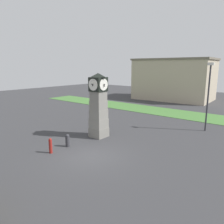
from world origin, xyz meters
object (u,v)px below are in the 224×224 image
Objects in this scene: bollard_mid_row at (68,140)px; street_lamp_near_road at (208,92)px; bollard_near_tower at (50,146)px; clock_tower at (98,106)px.

bollard_mid_row is 0.15× the size of street_lamp_near_road.
street_lamp_near_road reaches higher than bollard_near_tower.
clock_tower reaches higher than bollard_near_tower.
bollard_near_tower is at bearing -91.17° from clock_tower.
street_lamp_near_road is at bearing 58.27° from bollard_mid_row.
clock_tower is at bearing -130.63° from street_lamp_near_road.
bollard_near_tower reaches higher than bollard_mid_row.
bollard_near_tower is at bearing -118.08° from street_lamp_near_road.
street_lamp_near_road reaches higher than clock_tower.
bollard_mid_row is 12.61m from street_lamp_near_road.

